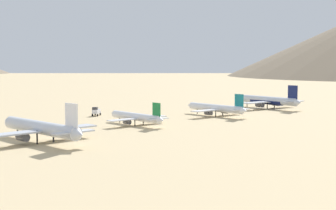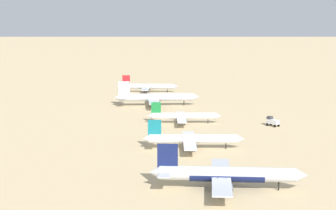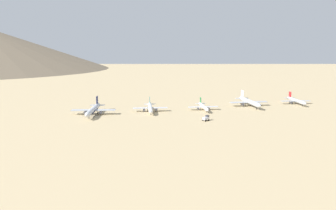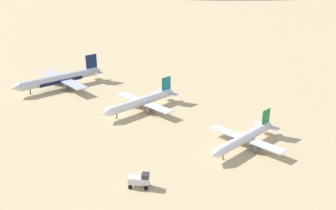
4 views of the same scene
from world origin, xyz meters
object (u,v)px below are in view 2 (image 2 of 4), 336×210
at_px(parked_jet_2, 183,116).
at_px(service_truck, 272,121).
at_px(parked_jet_0, 226,174).
at_px(parked_jet_3, 155,98).
at_px(parked_jet_4, 148,87).
at_px(parked_jet_1, 192,139).

bearing_deg(parked_jet_2, service_truck, -14.91).
relative_size(parked_jet_0, parked_jet_3, 0.99).
xyz_separation_m(parked_jet_0, parked_jet_4, (-9.77, 181.77, -0.73)).
height_order(parked_jet_0, parked_jet_1, parked_jet_0).
bearing_deg(parked_jet_3, parked_jet_2, -79.52).
bearing_deg(parked_jet_0, parked_jet_3, 93.74).
bearing_deg(parked_jet_1, parked_jet_0, -86.36).
height_order(parked_jet_2, parked_jet_3, parked_jet_3).
xyz_separation_m(parked_jet_2, parked_jet_4, (-9.35, 92.52, 0.28)).
relative_size(parked_jet_1, service_truck, 6.17).
xyz_separation_m(parked_jet_0, parked_jet_2, (-0.42, 89.25, -1.01)).
xyz_separation_m(parked_jet_0, parked_jet_3, (-8.79, 134.49, 0.09)).
relative_size(parked_jet_4, service_truck, 6.00).
distance_m(parked_jet_0, service_truck, 87.23).
xyz_separation_m(parked_jet_1, parked_jet_4, (-6.91, 136.83, -0.09)).
height_order(parked_jet_0, parked_jet_3, parked_jet_3).
height_order(parked_jet_1, parked_jet_3, parked_jet_3).
distance_m(parked_jet_2, service_truck, 36.96).
relative_size(parked_jet_2, parked_jet_3, 0.73).
height_order(parked_jet_4, service_truck, parked_jet_4).
relative_size(parked_jet_3, service_truck, 7.50).
height_order(parked_jet_1, parked_jet_4, parked_jet_1).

